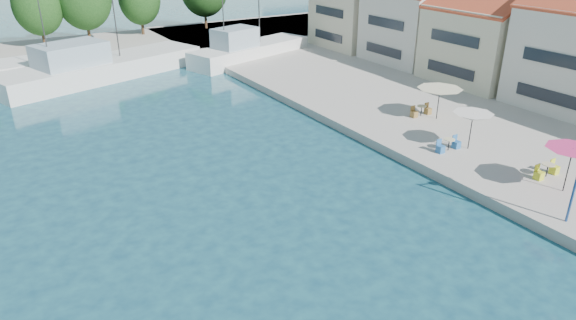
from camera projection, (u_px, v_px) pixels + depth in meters
quay_right at (494, 95)px, 43.73m from camera, size 32.00×92.00×0.60m
quay_far at (47, 53)px, 58.20m from camera, size 90.00×16.00×0.60m
building_04 at (489, 31)px, 45.07m from camera, size 9.00×8.80×9.20m
building_05 at (416, 15)px, 51.97m from camera, size 8.40×8.80×9.70m
building_06 at (360, 2)px, 58.86m from camera, size 9.00×8.80×10.20m
trawler_03 at (98, 68)px, 49.02m from camera, size 20.53×10.97×10.20m
trawler_04 at (248, 51)px, 55.68m from camera, size 15.23×8.00×10.20m
tree_05 at (37, 5)px, 58.24m from camera, size 5.53×5.53×8.18m
umbrella_pink at (572, 153)px, 26.15m from camera, size 2.73×2.73×2.43m
umbrella_white at (473, 117)px, 31.40m from camera, size 2.47×2.47×2.36m
umbrella_cream at (440, 92)px, 36.50m from camera, size 3.23×3.23×2.28m
cafe_table_01 at (547, 172)px, 28.52m from camera, size 1.82×0.70×0.76m
cafe_table_02 at (449, 146)px, 31.87m from camera, size 1.82×0.70×0.76m
cafe_table_03 at (421, 112)px, 37.81m from camera, size 1.82×0.70×0.76m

